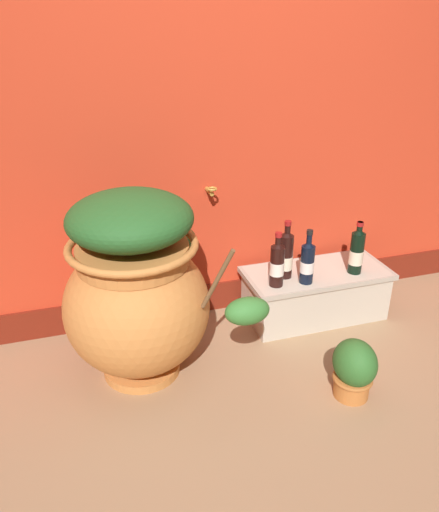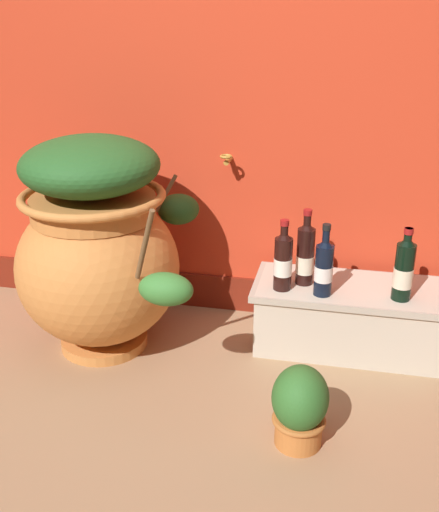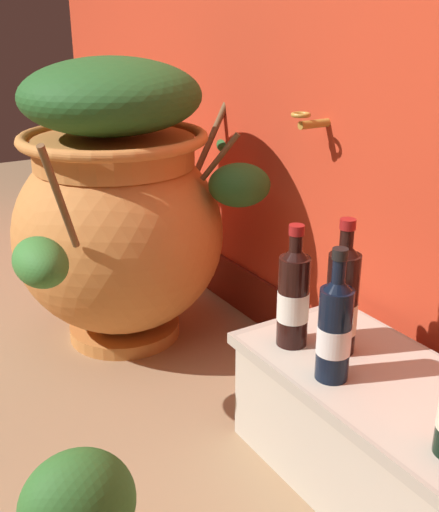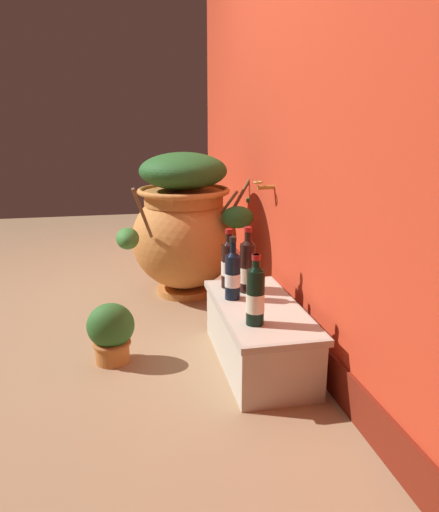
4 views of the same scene
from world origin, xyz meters
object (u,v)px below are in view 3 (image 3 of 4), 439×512
object	(u,v)px
wine_bottle_right	(294,294)
wine_bottle_left	(342,297)
wine_bottle_back	(335,326)
terracotta_urn	(119,206)

from	to	relation	value
wine_bottle_right	wine_bottle_left	bearing A→B (deg)	41.65
wine_bottle_left	wine_bottle_right	distance (m)	0.12
wine_bottle_left	wine_bottle_right	bearing A→B (deg)	-138.35
wine_bottle_left	wine_bottle_back	xyz separation A→B (m)	(0.09, -0.10, -0.01)
wine_bottle_back	wine_bottle_right	bearing A→B (deg)	173.97
terracotta_urn	wine_bottle_right	xyz separation A→B (m)	(0.78, 0.13, -0.04)
wine_bottle_left	wine_bottle_right	world-z (taller)	wine_bottle_left
terracotta_urn	wine_bottle_left	size ratio (longest dim) A/B	3.27
terracotta_urn	wine_bottle_back	xyz separation A→B (m)	(0.95, 0.11, -0.05)
terracotta_urn	wine_bottle_back	size ratio (longest dim) A/B	3.53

